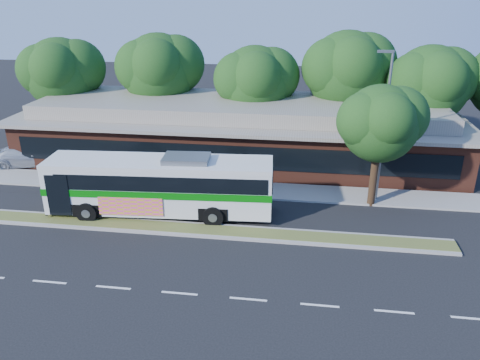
{
  "coord_description": "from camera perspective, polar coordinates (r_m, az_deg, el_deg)",
  "views": [
    {
      "loc": [
        4.94,
        -21.29,
        12.23
      ],
      "look_at": [
        1.48,
        3.32,
        2.0
      ],
      "focal_mm": 35.0,
      "sensor_mm": 36.0,
      "label": 1
    }
  ],
  "objects": [
    {
      "name": "lamp_post",
      "position": [
        28.64,
        17.14,
        6.55
      ],
      "size": [
        0.93,
        0.18,
        9.07
      ],
      "color": "slate",
      "rests_on": "ground"
    },
    {
      "name": "plaza_building",
      "position": [
        36.08,
        -0.18,
        6.11
      ],
      "size": [
        33.2,
        11.2,
        4.45
      ],
      "color": "#57281B",
      "rests_on": "ground"
    },
    {
      "name": "tree_bg_e",
      "position": [
        38.2,
        22.68,
        10.91
      ],
      "size": [
        6.47,
        5.8,
        8.5
      ],
      "color": "black",
      "rests_on": "ground"
    },
    {
      "name": "tree_bg_c",
      "position": [
        37.2,
        2.48,
        12.07
      ],
      "size": [
        6.24,
        5.6,
        8.26
      ],
      "color": "black",
      "rests_on": "ground"
    },
    {
      "name": "sidewalk",
      "position": [
        30.65,
        -1.93,
        -1.04
      ],
      "size": [
        44.0,
        2.6,
        0.12
      ],
      "primitive_type": "cube",
      "color": "gray",
      "rests_on": "ground"
    },
    {
      "name": "parking_lot",
      "position": [
        40.68,
        -26.85,
        2.4
      ],
      "size": [
        14.0,
        12.0,
        0.01
      ],
      "primitive_type": "cube",
      "color": "black",
      "rests_on": "ground"
    },
    {
      "name": "ground",
      "position": [
        25.05,
        -4.44,
        -6.93
      ],
      "size": [
        120.0,
        120.0,
        0.0
      ],
      "primitive_type": "plane",
      "color": "black",
      "rests_on": "ground"
    },
    {
      "name": "tree_bg_b",
      "position": [
        39.64,
        -9.22,
        13.26
      ],
      "size": [
        6.69,
        6.0,
        9.0
      ],
      "color": "black",
      "rests_on": "ground"
    },
    {
      "name": "sedan",
      "position": [
        37.89,
        -24.33,
        2.74
      ],
      "size": [
        5.76,
        3.51,
        1.56
      ],
      "primitive_type": "imported",
      "rotation": [
        0.0,
        0.0,
        1.83
      ],
      "color": "silver",
      "rests_on": "ground"
    },
    {
      "name": "median_strip",
      "position": [
        25.52,
        -4.16,
        -6.13
      ],
      "size": [
        26.0,
        1.1,
        0.15
      ],
      "primitive_type": "cube",
      "color": "#415122",
      "rests_on": "ground"
    },
    {
      "name": "tree_bg_d",
      "position": [
        38.05,
        13.55,
        12.99
      ],
      "size": [
        6.91,
        6.2,
        9.37
      ],
      "color": "black",
      "rests_on": "ground"
    },
    {
      "name": "tree_bg_a",
      "position": [
        41.82,
        -20.42,
        12.26
      ],
      "size": [
        6.47,
        5.8,
        8.63
      ],
      "color": "black",
      "rests_on": "ground"
    },
    {
      "name": "sidewalk_tree",
      "position": [
        27.99,
        17.32,
        6.8
      ],
      "size": [
        4.96,
        4.45,
        7.32
      ],
      "color": "black",
      "rests_on": "ground"
    },
    {
      "name": "transit_bus",
      "position": [
        26.99,
        -9.62,
        -0.23
      ],
      "size": [
        12.98,
        3.65,
        3.6
      ],
      "rotation": [
        0.0,
        0.0,
        0.07
      ],
      "color": "silver",
      "rests_on": "ground"
    }
  ]
}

